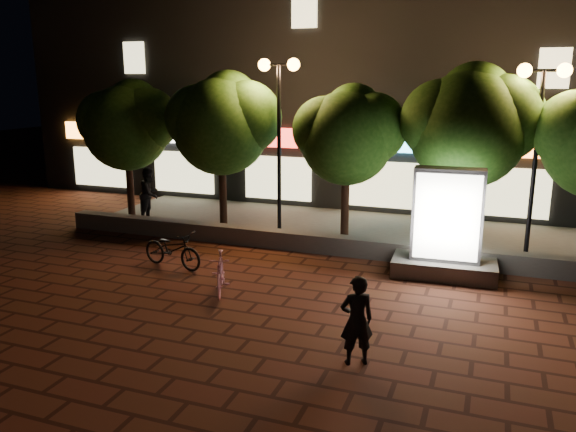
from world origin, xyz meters
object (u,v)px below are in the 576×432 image
at_px(tree_right, 471,122).
at_px(ad_kiosk, 446,233).
at_px(tree_left, 223,120).
at_px(tree_far_left, 128,122).
at_px(street_lamp_right, 540,111).
at_px(scooter_parked, 172,249).
at_px(scooter_pink, 220,273).
at_px(pedestrian, 150,194).
at_px(tree_mid, 349,132).
at_px(street_lamp_left, 279,102).
at_px(rider, 357,320).

bearing_deg(tree_right, ad_kiosk, -96.82).
distance_m(tree_left, ad_kiosk, 7.77).
relative_size(tree_far_left, street_lamp_right, 0.93).
bearing_deg(tree_left, tree_far_left, -180.00).
bearing_deg(scooter_parked, street_lamp_right, -55.09).
xyz_separation_m(tree_far_left, tree_left, (3.50, 0.00, 0.15)).
xyz_separation_m(tree_far_left, scooter_pink, (5.92, -5.16, -2.84)).
relative_size(tree_far_left, pedestrian, 2.59).
distance_m(scooter_parked, pedestrian, 4.98).
bearing_deg(scooter_pink, scooter_parked, 125.97).
distance_m(tree_mid, scooter_parked, 6.00).
height_order(street_lamp_right, pedestrian, street_lamp_right).
bearing_deg(scooter_pink, ad_kiosk, 8.31).
distance_m(ad_kiosk, scooter_pink, 5.45).
xyz_separation_m(scooter_pink, pedestrian, (-5.11, 4.95, 0.52)).
bearing_deg(tree_far_left, street_lamp_left, -2.76).
bearing_deg(tree_left, street_lamp_left, -7.70).
height_order(tree_right, scooter_pink, tree_right).
distance_m(tree_right, scooter_parked, 8.49).
bearing_deg(rider, scooter_parked, -59.68).
distance_m(tree_far_left, tree_left, 3.51).
bearing_deg(tree_right, street_lamp_right, -9.10).
bearing_deg(street_lamp_left, scooter_pink, -84.46).
bearing_deg(tree_mid, ad_kiosk, -37.27).
height_order(tree_mid, pedestrian, tree_mid).
distance_m(tree_far_left, rider, 12.30).
height_order(street_lamp_right, ad_kiosk, street_lamp_right).
distance_m(street_lamp_right, scooter_pink, 8.85).
bearing_deg(street_lamp_right, scooter_pink, -143.11).
height_order(tree_right, ad_kiosk, tree_right).
distance_m(tree_left, street_lamp_right, 8.96).
relative_size(tree_far_left, tree_mid, 1.03).
height_order(scooter_pink, pedestrian, pedestrian).
bearing_deg(tree_mid, tree_left, 180.00).
xyz_separation_m(tree_left, scooter_pink, (2.42, -5.16, -2.99)).
relative_size(tree_right, street_lamp_left, 0.98).
bearing_deg(rider, tree_right, -128.64).
bearing_deg(scooter_parked, tree_far_left, 55.74).
xyz_separation_m(tree_left, tree_right, (7.30, 0.00, 0.12)).
bearing_deg(scooter_parked, tree_right, -48.51).
relative_size(tree_mid, rider, 2.89).
height_order(street_lamp_left, rider, street_lamp_left).
relative_size(street_lamp_left, pedestrian, 2.90).
relative_size(tree_far_left, ad_kiosk, 1.74).
bearing_deg(tree_far_left, tree_mid, -0.00).
bearing_deg(street_lamp_right, tree_right, 170.90).
distance_m(street_lamp_left, rider, 8.79).
height_order(tree_left, street_lamp_left, street_lamp_left).
relative_size(tree_mid, tree_right, 0.89).
bearing_deg(pedestrian, rider, -134.14).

